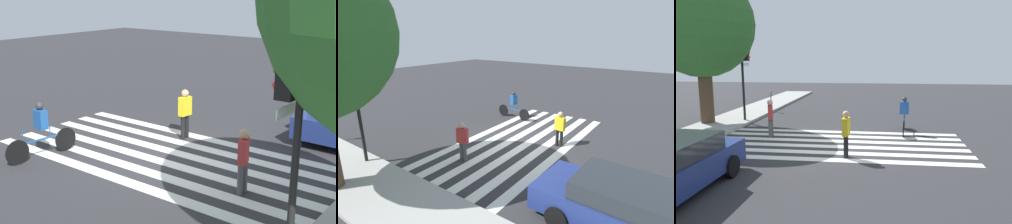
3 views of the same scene
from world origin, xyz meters
TOP-DOWN VIEW (x-y plane):
  - ground_plane at (0.00, 0.00)m, footprint 60.00×60.00m
  - sidewalk_curb at (0.00, 6.25)m, footprint 36.00×2.50m
  - crosswalk_stripes at (0.00, 0.00)m, footprint 4.52×10.00m
  - traffic_light at (3.68, 5.30)m, footprint 0.60×0.50m
  - pedestrian_adult_blue_shirt at (0.82, 3.00)m, footprint 0.49×0.34m
  - pedestrian_adult_tall_backpack at (-1.70, -0.55)m, footprint 0.47×0.24m
  - cyclist_mid_street at (2.27, -2.72)m, footprint 2.30×0.42m
  - car_parked_silver_sedan at (-5.38, 3.48)m, footprint 4.77×2.19m

SIDE VIEW (x-z plane):
  - ground_plane at x=0.00m, z-range 0.00..0.00m
  - crosswalk_stripes at x=0.00m, z-range 0.00..0.01m
  - sidewalk_curb at x=0.00m, z-range 0.00..0.14m
  - car_parked_silver_sedan at x=-5.38m, z-range 0.03..1.44m
  - cyclist_mid_street at x=2.27m, z-range 0.05..1.70m
  - pedestrian_adult_blue_shirt at x=0.82m, z-range 0.10..1.71m
  - pedestrian_adult_tall_backpack at x=-1.70m, z-range 0.10..1.72m
  - traffic_light at x=3.68m, z-range 0.85..5.09m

